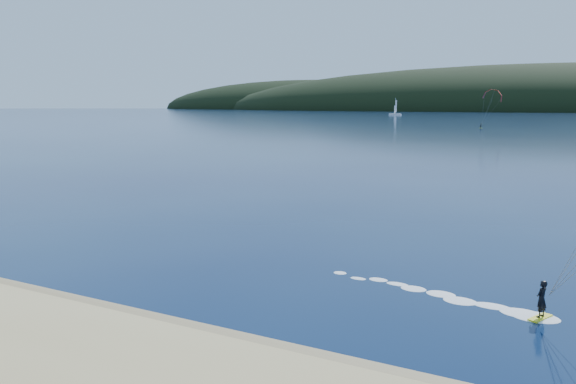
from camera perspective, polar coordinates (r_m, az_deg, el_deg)
The scene contains 3 objects.
wet_sand at distance 22.45m, azimuth -10.02°, elevation -14.31°, with size 220.00×2.50×0.10m.
kitesurfer_far at distance 210.37m, azimuth 20.07°, elevation 8.89°, with size 8.27×7.79×12.88m.
sailboat at distance 432.38m, azimuth 10.86°, elevation 7.80°, with size 9.13×6.01×13.27m.
Camera 1 is at (12.87, -11.63, 8.89)m, focal length 34.91 mm.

